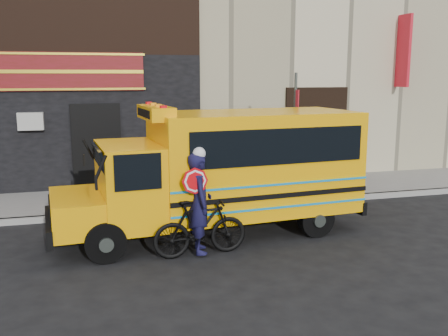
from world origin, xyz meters
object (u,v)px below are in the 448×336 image
school_bus (227,168)px  bicycle (200,228)px  sign_pole (295,134)px  cyclist (199,205)px

school_bus → bicycle: bearing=-124.7°
school_bus → sign_pole: size_ratio=1.95×
school_bus → bicycle: size_ratio=3.68×
sign_pole → cyclist: (-3.36, -3.16, -0.96)m
school_bus → cyclist: bearing=-126.5°
school_bus → cyclist: school_bus is taller
sign_pole → cyclist: size_ratio=1.79×
school_bus → sign_pole: (2.47, 1.96, 0.47)m
school_bus → bicycle: 1.83m
school_bus → cyclist: size_ratio=3.49×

